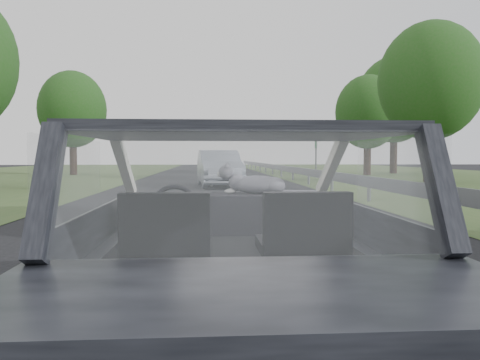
{
  "coord_description": "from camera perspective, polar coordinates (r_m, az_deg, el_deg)",
  "views": [
    {
      "loc": [
        -0.16,
        -3.0,
        1.29
      ],
      "look_at": [
        0.08,
        0.55,
        1.11
      ],
      "focal_mm": 35.0,
      "sensor_mm": 36.0,
      "label": 1
    }
  ],
  "objects": [
    {
      "name": "other_car",
      "position": [
        20.11,
        -2.57,
        1.44
      ],
      "size": [
        2.24,
        4.86,
        1.56
      ],
      "primitive_type": "imported",
      "rotation": [
        0.0,
        0.0,
        0.08
      ],
      "color": "#969EAF",
      "rests_on": "ground"
    },
    {
      "name": "tree_1",
      "position": [
        24.98,
        22.17,
        8.51
      ],
      "size": [
        6.56,
        6.56,
        7.65
      ],
      "primitive_type": null,
      "rotation": [
        0.0,
        0.0,
        -0.38
      ],
      "color": "#1D4D15",
      "rests_on": "ground"
    },
    {
      "name": "tree_6",
      "position": [
        34.59,
        -19.72,
        6.39
      ],
      "size": [
        6.07,
        6.07,
        6.99
      ],
      "primitive_type": null,
      "rotation": [
        0.0,
        0.0,
        -0.41
      ],
      "color": "#1D4D15",
      "rests_on": "ground"
    },
    {
      "name": "passenger_seat",
      "position": [
        2.8,
        7.72,
        -5.58
      ],
      "size": [
        0.5,
        0.72,
        0.42
      ],
      "primitive_type": "cube",
      "color": "black",
      "rests_on": "subject_car"
    },
    {
      "name": "ground",
      "position": [
        3.27,
        -0.84,
        -20.37
      ],
      "size": [
        140.0,
        140.0,
        0.0
      ],
      "primitive_type": "plane",
      "color": "black",
      "rests_on": "ground"
    },
    {
      "name": "subject_car",
      "position": [
        3.05,
        -0.85,
        -7.78
      ],
      "size": [
        1.8,
        4.0,
        1.45
      ],
      "primitive_type": "cube",
      "color": "black",
      "rests_on": "ground"
    },
    {
      "name": "guardrail",
      "position": [
        13.76,
        15.01,
        -0.16
      ],
      "size": [
        0.05,
        90.0,
        0.32
      ],
      "primitive_type": "cube",
      "color": "gray",
      "rests_on": "ground"
    },
    {
      "name": "highway_sign",
      "position": [
        29.47,
        9.24,
        2.66
      ],
      "size": [
        0.4,
        0.93,
        2.37
      ],
      "primitive_type": "cube",
      "rotation": [
        0.0,
        0.0,
        -0.33
      ],
      "color": "#0A4017",
      "rests_on": "ground"
    },
    {
      "name": "driver_seat",
      "position": [
        2.75,
        -8.93,
        -5.74
      ],
      "size": [
        0.5,
        0.72,
        0.42
      ],
      "primitive_type": "cube",
      "color": "black",
      "rests_on": "subject_car"
    },
    {
      "name": "cat",
      "position": [
        3.63,
        2.17,
        -0.41
      ],
      "size": [
        0.58,
        0.28,
        0.25
      ],
      "primitive_type": "ellipsoid",
      "rotation": [
        0.0,
        0.0,
        -0.21
      ],
      "color": "gray",
      "rests_on": "dashboard"
    },
    {
      "name": "dashboard",
      "position": [
        3.65,
        -1.38,
        -4.04
      ],
      "size": [
        1.58,
        0.45,
        0.3
      ],
      "primitive_type": "cube",
      "color": "black",
      "rests_on": "subject_car"
    },
    {
      "name": "tree_3",
      "position": [
        37.04,
        18.28,
        7.33
      ],
      "size": [
        7.35,
        7.35,
        8.48
      ],
      "primitive_type": null,
      "rotation": [
        0.0,
        0.0,
        -0.41
      ],
      "color": "#1D4D15",
      "rests_on": "ground"
    },
    {
      "name": "steering_wheel",
      "position": [
        3.36,
        -8.01,
        -3.47
      ],
      "size": [
        0.36,
        0.36,
        0.04
      ],
      "primitive_type": "torus",
      "color": "black",
      "rests_on": "dashboard"
    },
    {
      "name": "tree_2",
      "position": [
        33.2,
        15.3,
        6.3
      ],
      "size": [
        5.21,
        5.21,
        6.63
      ],
      "primitive_type": null,
      "rotation": [
        0.0,
        0.0,
        0.21
      ],
      "color": "#1D4D15",
      "rests_on": "ground"
    }
  ]
}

